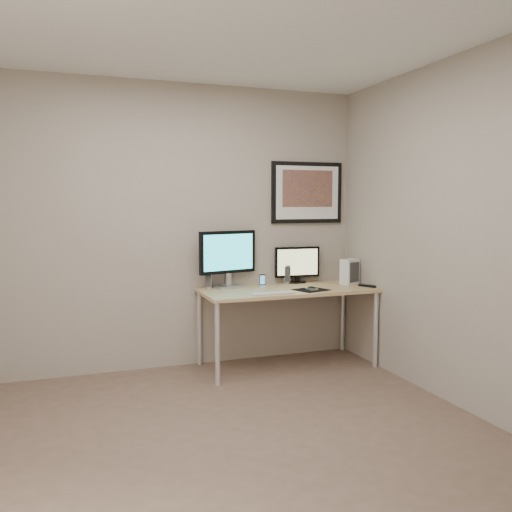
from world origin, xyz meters
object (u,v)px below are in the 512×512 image
at_px(keyboard, 273,293).
at_px(speaker_right, 287,274).
at_px(desk, 287,296).
at_px(monitor_large, 228,256).
at_px(monitor_tv, 297,264).
at_px(speaker_left, 209,279).
at_px(fan_unit, 350,272).
at_px(phone_dock, 262,280).
at_px(framed_art, 307,193).

bearing_deg(keyboard, speaker_right, 57.38).
relative_size(desk, monitor_large, 2.78).
xyz_separation_m(monitor_large, keyboard, (0.26, -0.48, -0.29)).
relative_size(monitor_tv, keyboard, 1.17).
xyz_separation_m(monitor_tv, speaker_right, (-0.10, 0.02, -0.10)).
height_order(speaker_left, fan_unit, fan_unit).
xyz_separation_m(speaker_right, keyboard, (-0.36, -0.54, -0.08)).
relative_size(keyboard, fan_unit, 1.59).
xyz_separation_m(speaker_left, fan_unit, (1.36, -0.22, 0.04)).
bearing_deg(monitor_tv, phone_dock, -161.01).
distance_m(monitor_tv, keyboard, 0.72).
bearing_deg(desk, speaker_right, 67.19).
xyz_separation_m(monitor_large, monitor_tv, (0.73, 0.04, -0.10)).
distance_m(speaker_left, speaker_right, 0.81).
height_order(speaker_right, phone_dock, speaker_right).
bearing_deg(speaker_left, desk, -1.50).
xyz_separation_m(desk, speaker_left, (-0.68, 0.26, 0.15)).
bearing_deg(speaker_left, framed_art, 23.45).
bearing_deg(monitor_large, monitor_tv, -10.31).
height_order(monitor_tv, keyboard, monitor_tv).
xyz_separation_m(desk, phone_dock, (-0.18, 0.18, 0.13)).
relative_size(monitor_large, fan_unit, 2.34).
bearing_deg(keyboard, monitor_tv, 49.60).
bearing_deg(monitor_large, phone_dock, -25.21).
distance_m(phone_dock, keyboard, 0.42).
bearing_deg(speaker_left, fan_unit, 10.53).
xyz_separation_m(phone_dock, fan_unit, (0.86, -0.13, 0.06)).
xyz_separation_m(desk, speaker_right, (0.13, 0.30, 0.16)).
bearing_deg(monitor_tv, keyboard, -127.33).
height_order(monitor_large, keyboard, monitor_large).
bearing_deg(phone_dock, framed_art, 28.34).
height_order(monitor_large, fan_unit, monitor_large).
bearing_deg(phone_dock, keyboard, -85.61).
relative_size(desk, speaker_left, 9.27).
relative_size(monitor_large, speaker_right, 3.18).
distance_m(framed_art, monitor_large, 1.04).
distance_m(framed_art, monitor_tv, 0.71).
xyz_separation_m(desk, framed_art, (0.35, 0.33, 0.96)).
height_order(speaker_right, fan_unit, fan_unit).
bearing_deg(framed_art, phone_dock, -163.81).
bearing_deg(monitor_large, speaker_left, 161.37).
bearing_deg(framed_art, fan_unit, -40.88).
distance_m(framed_art, keyboard, 1.20).
relative_size(framed_art, speaker_left, 4.35).
relative_size(framed_art, monitor_large, 1.30).
xyz_separation_m(monitor_tv, speaker_left, (-0.91, -0.02, -0.11)).
xyz_separation_m(desk, monitor_tv, (0.23, 0.29, 0.26)).
xyz_separation_m(speaker_left, keyboard, (0.45, -0.50, -0.08)).
bearing_deg(framed_art, monitor_large, -174.16).
height_order(framed_art, speaker_right, framed_art).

